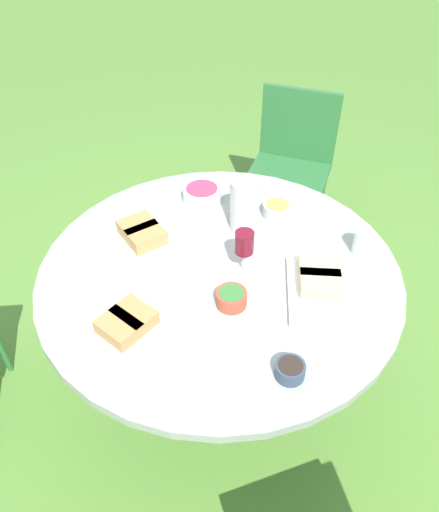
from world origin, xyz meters
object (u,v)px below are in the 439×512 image
(wine_glass, at_px, (244,245))
(water_pitcher, at_px, (244,205))
(dining_table, at_px, (220,288))
(chair_near_right, at_px, (292,158))

(wine_glass, bearing_deg, water_pitcher, -80.74)
(dining_table, height_order, wine_glass, wine_glass)
(dining_table, bearing_deg, chair_near_right, -98.00)
(chair_near_right, relative_size, water_pitcher, 4.12)
(water_pitcher, relative_size, wine_glass, 1.20)
(water_pitcher, bearing_deg, wine_glass, 99.26)
(chair_near_right, height_order, water_pitcher, water_pitcher)
(chair_near_right, height_order, wine_glass, wine_glass)
(dining_table, distance_m, water_pitcher, 0.34)
(chair_near_right, bearing_deg, water_pitcher, 82.48)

